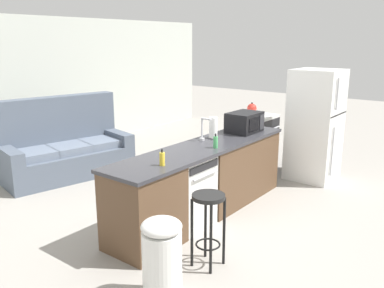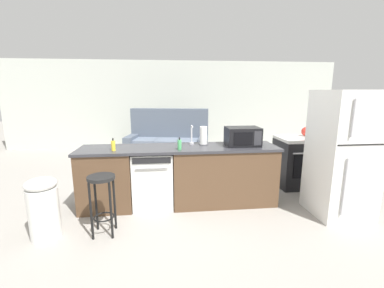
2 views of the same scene
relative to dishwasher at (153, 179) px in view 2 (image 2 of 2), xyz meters
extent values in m
plane|color=gray|center=(0.25, 0.00, -0.42)|extent=(24.00, 24.00, 0.00)
cube|color=beige|center=(0.55, 4.20, 0.88)|extent=(10.00, 0.06, 2.60)
cube|color=brown|center=(-0.68, 0.00, 0.01)|extent=(0.75, 0.62, 0.86)
cube|color=brown|center=(1.08, 0.00, 0.01)|extent=(1.55, 0.62, 0.86)
cube|color=#333338|center=(0.40, 0.00, 0.46)|extent=(2.94, 0.66, 0.04)
cube|color=black|center=(0.40, 0.00, -0.38)|extent=(2.86, 0.56, 0.08)
cube|color=silver|center=(0.00, 0.00, 0.00)|extent=(0.58, 0.58, 0.84)
cube|color=black|center=(0.00, -0.30, 0.36)|extent=(0.52, 0.01, 0.08)
cylinder|color=#B2B2B7|center=(0.00, -0.31, 0.26)|extent=(0.44, 0.02, 0.02)
cube|color=black|center=(2.60, 0.55, 0.00)|extent=(0.76, 0.64, 0.85)
cube|color=black|center=(2.60, 0.22, 0.05)|extent=(0.53, 0.01, 0.43)
cylinder|color=silver|center=(2.60, 0.20, 0.28)|extent=(0.61, 0.03, 0.03)
cube|color=silver|center=(2.60, 0.55, 0.45)|extent=(0.76, 0.64, 0.05)
torus|color=black|center=(2.43, 0.42, 0.47)|extent=(0.16, 0.16, 0.01)
torus|color=black|center=(2.77, 0.42, 0.47)|extent=(0.16, 0.16, 0.01)
torus|color=black|center=(2.43, 0.68, 0.47)|extent=(0.16, 0.16, 0.01)
torus|color=black|center=(2.77, 0.68, 0.47)|extent=(0.16, 0.16, 0.01)
cube|color=white|center=(2.60, -0.55, 0.44)|extent=(0.72, 0.70, 1.73)
cylinder|color=#B2B2B7|center=(2.40, -0.92, 0.98)|extent=(0.02, 0.02, 0.46)
cylinder|color=#B2B2B7|center=(2.40, -0.92, 0.12)|extent=(0.02, 0.02, 0.75)
cube|color=black|center=(2.60, -0.90, 0.65)|extent=(0.68, 0.01, 0.01)
cube|color=black|center=(1.36, 0.00, 0.62)|extent=(0.50, 0.36, 0.28)
cube|color=black|center=(1.31, -0.18, 0.62)|extent=(0.27, 0.01, 0.18)
cube|color=#2D2D33|center=(1.53, -0.18, 0.62)|extent=(0.11, 0.01, 0.21)
cylinder|color=silver|center=(0.60, 0.18, 0.49)|extent=(0.07, 0.07, 0.03)
cylinder|color=silver|center=(0.60, 0.18, 0.64)|extent=(0.02, 0.02, 0.26)
cylinder|color=silver|center=(0.60, 0.11, 0.77)|extent=(0.02, 0.14, 0.02)
cylinder|color=#4C4C51|center=(0.78, 0.13, 0.49)|extent=(0.14, 0.14, 0.01)
cylinder|color=white|center=(0.78, 0.13, 0.63)|extent=(0.11, 0.11, 0.27)
cylinder|color=#4CB266|center=(0.39, -0.18, 0.55)|extent=(0.06, 0.06, 0.14)
cylinder|color=black|center=(0.39, -0.18, 0.64)|extent=(0.02, 0.02, 0.04)
cylinder|color=yellow|center=(-0.53, -0.14, 0.55)|extent=(0.06, 0.06, 0.14)
cylinder|color=black|center=(-0.53, -0.14, 0.64)|extent=(0.02, 0.02, 0.04)
sphere|color=red|center=(2.77, 0.68, 0.56)|extent=(0.17, 0.17, 0.17)
sphere|color=black|center=(2.77, 0.68, 0.66)|extent=(0.03, 0.03, 0.03)
cone|color=red|center=(2.85, 0.68, 0.58)|extent=(0.08, 0.04, 0.06)
cylinder|color=black|center=(-0.57, -0.76, 0.30)|extent=(0.32, 0.32, 0.04)
cylinder|color=black|center=(-0.68, -0.87, -0.07)|extent=(0.03, 0.03, 0.70)
cylinder|color=black|center=(-0.46, -0.87, -0.07)|extent=(0.03, 0.03, 0.70)
cylinder|color=black|center=(-0.68, -0.65, -0.07)|extent=(0.03, 0.03, 0.70)
cylinder|color=black|center=(-0.46, -0.65, -0.07)|extent=(0.03, 0.03, 0.70)
torus|color=black|center=(-0.57, -0.76, -0.20)|extent=(0.25, 0.25, 0.02)
cylinder|color=white|center=(-1.24, -0.76, -0.11)|extent=(0.34, 0.34, 0.62)
ellipsoid|color=white|center=(-1.24, -0.76, 0.25)|extent=(0.35, 0.35, 0.14)
cube|color=#515B6B|center=(0.25, 2.62, -0.21)|extent=(2.14, 1.29, 0.42)
cube|color=#515B6B|center=(0.32, 2.94, 0.21)|extent=(2.01, 0.65, 1.27)
cube|color=#515B6B|center=(-0.63, 2.81, -0.11)|extent=(0.38, 0.92, 0.62)
cube|color=#515B6B|center=(1.13, 2.43, -0.11)|extent=(0.38, 0.92, 0.62)
cube|color=slate|center=(-0.30, 2.69, 0.06)|extent=(0.68, 0.73, 0.12)
cube|color=slate|center=(0.24, 2.57, 0.06)|extent=(0.68, 0.73, 0.12)
cube|color=slate|center=(0.78, 2.46, 0.06)|extent=(0.68, 0.73, 0.12)
camera|label=1|loc=(-3.51, -2.84, 1.74)|focal=38.00mm
camera|label=2|loc=(0.18, -3.72, 1.29)|focal=24.00mm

